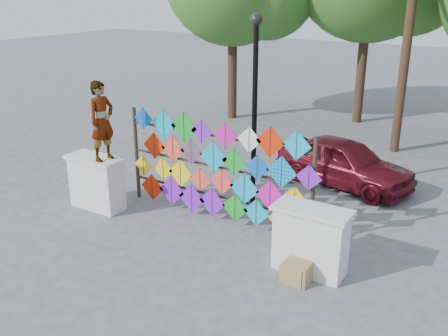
{
  "coord_description": "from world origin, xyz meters",
  "views": [
    {
      "loc": [
        5.63,
        -7.89,
        4.99
      ],
      "look_at": [
        0.34,
        0.6,
        1.34
      ],
      "focal_mm": 40.0,
      "sensor_mm": 36.0,
      "label": 1
    }
  ],
  "objects_px": {
    "sedan": "(344,162)",
    "kite_rack": "(216,170)",
    "vendor_woman": "(102,121)",
    "lamppost": "(255,94)"
  },
  "relations": [
    {
      "from": "vendor_woman",
      "to": "lamppost",
      "type": "bearing_deg",
      "value": -46.87
    },
    {
      "from": "kite_rack",
      "to": "lamppost",
      "type": "xyz_separation_m",
      "value": [
        0.24,
        1.27,
        1.49
      ]
    },
    {
      "from": "kite_rack",
      "to": "vendor_woman",
      "type": "relative_size",
      "value": 2.72
    },
    {
      "from": "kite_rack",
      "to": "vendor_woman",
      "type": "distance_m",
      "value": 2.77
    },
    {
      "from": "lamppost",
      "to": "kite_rack",
      "type": "bearing_deg",
      "value": -100.46
    },
    {
      "from": "sedan",
      "to": "kite_rack",
      "type": "bearing_deg",
      "value": 167.52
    },
    {
      "from": "vendor_woman",
      "to": "lamppost",
      "type": "height_order",
      "value": "lamppost"
    },
    {
      "from": "kite_rack",
      "to": "vendor_woman",
      "type": "bearing_deg",
      "value": -159.04
    },
    {
      "from": "vendor_woman",
      "to": "kite_rack",
      "type": "bearing_deg",
      "value": -65.55
    },
    {
      "from": "vendor_woman",
      "to": "sedan",
      "type": "height_order",
      "value": "vendor_woman"
    }
  ]
}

